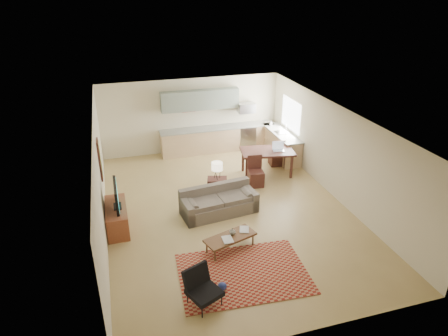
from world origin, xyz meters
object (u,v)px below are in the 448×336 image
object	(u,v)px
armchair	(204,290)
tv_credenza	(117,217)
dining_table	(267,163)
sofa	(219,201)
coffee_table	(230,243)
console_table	(217,189)

from	to	relation	value
armchair	tv_credenza	bearing A→B (deg)	91.47
dining_table	sofa	bearing A→B (deg)	-129.41
coffee_table	tv_credenza	xyz separation A→B (m)	(-2.51, 1.69, 0.13)
armchair	dining_table	xyz separation A→B (m)	(3.35, 5.09, 0.04)
sofa	armchair	xyz separation A→B (m)	(-1.21, -3.21, 0.01)
armchair	console_table	distance (m)	4.23
console_table	dining_table	bearing A→B (deg)	45.05
armchair	dining_table	distance (m)	6.09
sofa	dining_table	distance (m)	2.85
sofa	armchair	size ratio (longest dim) A/B	2.78
coffee_table	dining_table	distance (m)	4.24
dining_table	tv_credenza	bearing A→B (deg)	-149.82
armchair	console_table	bearing A→B (deg)	47.72
sofa	console_table	size ratio (longest dim) A/B	3.28
coffee_table	console_table	size ratio (longest dim) A/B	1.91
console_table	dining_table	size ratio (longest dim) A/B	0.39
armchair	console_table	world-z (taller)	armchair
console_table	dining_table	distance (m)	2.26
tv_credenza	console_table	xyz separation A→B (m)	(2.88, 0.76, 0.01)
console_table	sofa	bearing A→B (deg)	-85.54
coffee_table	console_table	xyz separation A→B (m)	(0.36, 2.45, 0.14)
sofa	tv_credenza	world-z (taller)	sofa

